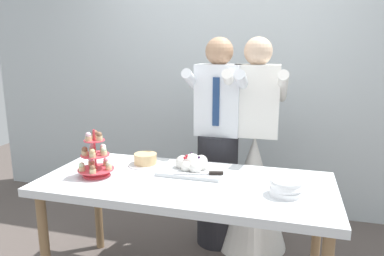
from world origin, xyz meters
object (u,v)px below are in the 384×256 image
at_px(main_cake_tray, 192,166).
at_px(person_groom, 218,156).
at_px(cupcake_stand, 96,158).
at_px(dessert_table, 185,191).
at_px(person_bride, 253,177).
at_px(round_cake, 145,160).
at_px(plate_stack, 286,188).

xyz_separation_m(main_cake_tray, person_groom, (0.07, 0.50, -0.07)).
relative_size(cupcake_stand, main_cake_tray, 0.71).
bearing_deg(dessert_table, cupcake_stand, -172.12).
height_order(main_cake_tray, person_groom, person_groom).
bearing_deg(person_bride, person_groom, -173.34).
bearing_deg(person_bride, round_cake, -145.47).
distance_m(dessert_table, plate_stack, 0.62).
bearing_deg(round_cake, person_groom, 46.90).
height_order(dessert_table, person_bride, person_bride).
xyz_separation_m(round_cake, person_bride, (0.70, 0.49, -0.23)).
xyz_separation_m(dessert_table, cupcake_stand, (-0.57, -0.08, 0.19)).
bearing_deg(person_groom, person_bride, 6.66).
distance_m(main_cake_tray, person_bride, 0.68).
relative_size(cupcake_stand, plate_stack, 1.68).
bearing_deg(plate_stack, dessert_table, 173.36).
height_order(dessert_table, cupcake_stand, cupcake_stand).
relative_size(plate_stack, person_bride, 0.11).
xyz_separation_m(plate_stack, round_cake, (-0.96, 0.28, -0.01)).
xyz_separation_m(dessert_table, round_cake, (-0.35, 0.21, 0.11)).
xyz_separation_m(cupcake_stand, person_groom, (0.64, 0.74, -0.15)).
height_order(person_groom, person_bride, same).
relative_size(round_cake, person_groom, 0.14).
bearing_deg(person_bride, main_cake_tray, -123.52).
bearing_deg(person_groom, plate_stack, -53.72).
height_order(main_cake_tray, round_cake, main_cake_tray).
distance_m(plate_stack, person_bride, 0.84).
distance_m(cupcake_stand, main_cake_tray, 0.63).
bearing_deg(person_bride, dessert_table, -116.84).
distance_m(dessert_table, round_cake, 0.43).
relative_size(main_cake_tray, person_bride, 0.26).
xyz_separation_m(dessert_table, plate_stack, (0.60, -0.07, 0.12)).
distance_m(dessert_table, person_groom, 0.66).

